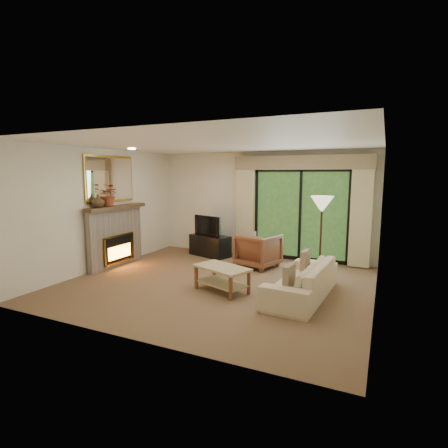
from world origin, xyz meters
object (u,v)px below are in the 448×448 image
at_px(media_console, 210,246).
at_px(sofa, 302,280).
at_px(armchair, 258,250).
at_px(coffee_table, 222,279).

distance_m(media_console, sofa, 3.42).
distance_m(media_console, armchair, 1.56).
relative_size(armchair, coffee_table, 0.83).
relative_size(media_console, coffee_table, 1.06).
distance_m(armchair, coffee_table, 1.83).
xyz_separation_m(media_console, sofa, (2.76, -2.01, 0.03)).
bearing_deg(media_console, sofa, -18.20).
bearing_deg(sofa, coffee_table, -72.93).
bearing_deg(coffee_table, media_console, 142.18).
relative_size(armchair, sofa, 0.41).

